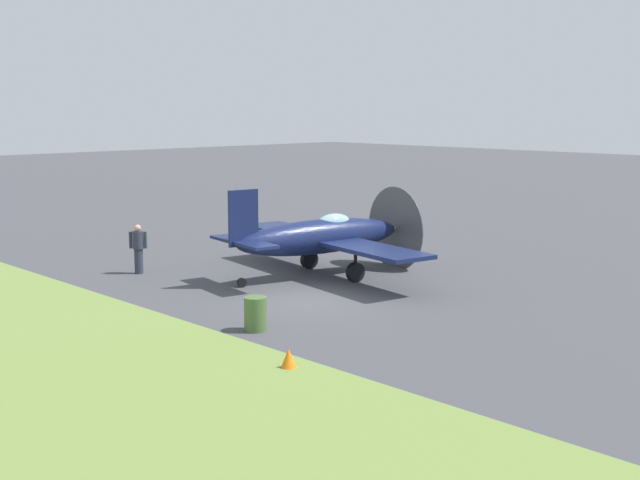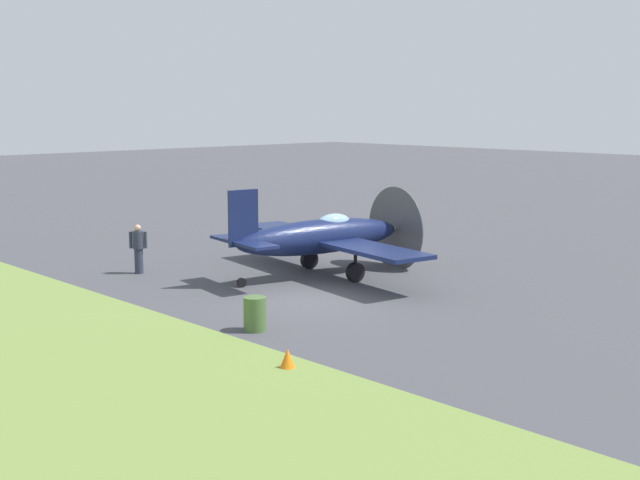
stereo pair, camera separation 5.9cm
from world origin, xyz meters
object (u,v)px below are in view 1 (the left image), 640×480
object	(u,v)px
airplane_lead	(324,236)
fuel_drum	(256,314)
ground_crew_chief	(138,248)
runway_marker_cone	(289,358)

from	to	relation	value
airplane_lead	fuel_drum	world-z (taller)	airplane_lead
ground_crew_chief	fuel_drum	world-z (taller)	ground_crew_chief
fuel_drum	runway_marker_cone	xyz separation A→B (m)	(2.92, -1.45, -0.23)
airplane_lead	fuel_drum	size ratio (longest dim) A/B	10.41
runway_marker_cone	fuel_drum	bearing A→B (deg)	153.61
ground_crew_chief	fuel_drum	xyz separation A→B (m)	(8.68, -1.86, -0.46)
ground_crew_chief	fuel_drum	size ratio (longest dim) A/B	1.92
fuel_drum	runway_marker_cone	bearing A→B (deg)	-26.39
airplane_lead	runway_marker_cone	xyz separation A→B (m)	(6.78, -7.67, -1.17)
ground_crew_chief	runway_marker_cone	bearing A→B (deg)	117.78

